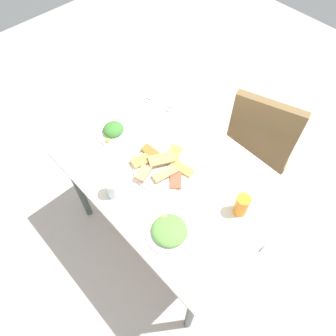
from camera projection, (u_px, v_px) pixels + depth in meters
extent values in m
plane|color=#BBB0A8|center=(171.00, 230.00, 2.27)|extent=(6.00, 6.00, 0.00)
cube|color=silver|center=(172.00, 174.00, 1.68)|extent=(1.12, 0.80, 0.02)
cylinder|color=#44504E|center=(79.00, 188.00, 2.05)|extent=(0.04, 0.04, 0.70)
cylinder|color=#44504E|center=(191.00, 312.00, 1.64)|extent=(0.04, 0.04, 0.70)
cylinder|color=#44504E|center=(158.00, 132.00, 2.31)|extent=(0.04, 0.04, 0.70)
cylinder|color=#44504E|center=(272.00, 227.00, 1.90)|extent=(0.04, 0.04, 0.70)
cube|color=brown|center=(262.00, 137.00, 2.23)|extent=(0.54, 0.54, 0.06)
cube|color=brown|center=(262.00, 131.00, 1.92)|extent=(0.39, 0.18, 0.46)
cylinder|color=brown|center=(287.00, 147.00, 2.45)|extent=(0.03, 0.03, 0.37)
cylinder|color=brown|center=(240.00, 130.00, 2.55)|extent=(0.03, 0.03, 0.37)
cylinder|color=brown|center=(272.00, 185.00, 2.26)|extent=(0.03, 0.03, 0.37)
cylinder|color=brown|center=(222.00, 165.00, 2.36)|extent=(0.03, 0.03, 0.37)
cylinder|color=white|center=(162.00, 168.00, 1.68)|extent=(0.30, 0.30, 0.01)
cube|color=tan|center=(162.00, 159.00, 1.67)|extent=(0.12, 0.15, 0.01)
cube|color=tan|center=(165.00, 173.00, 1.63)|extent=(0.08, 0.14, 0.01)
cube|color=tan|center=(143.00, 173.00, 1.63)|extent=(0.09, 0.11, 0.01)
cube|color=olive|center=(152.00, 152.00, 1.72)|extent=(0.11, 0.06, 0.02)
cube|color=tan|center=(143.00, 160.00, 1.69)|extent=(0.09, 0.13, 0.02)
cube|color=#C9573D|center=(176.00, 180.00, 1.62)|extent=(0.11, 0.11, 0.01)
cube|color=gold|center=(182.00, 168.00, 1.66)|extent=(0.13, 0.08, 0.02)
cube|color=#D29248|center=(174.00, 154.00, 1.71)|extent=(0.11, 0.12, 0.02)
cylinder|color=white|center=(169.00, 232.00, 1.48)|extent=(0.22, 0.22, 0.01)
ellipsoid|color=#659C46|center=(170.00, 230.00, 1.46)|extent=(0.17, 0.17, 0.05)
sphere|color=#F1E057|center=(164.00, 218.00, 1.50)|extent=(0.03, 0.03, 0.03)
cylinder|color=white|center=(114.00, 132.00, 1.82)|extent=(0.20, 0.20, 0.01)
ellipsoid|color=#418534|center=(113.00, 129.00, 1.80)|extent=(0.14, 0.14, 0.07)
sphere|color=#E1E642|center=(108.00, 140.00, 1.76)|extent=(0.03, 0.03, 0.03)
cylinder|color=orange|center=(242.00, 205.00, 1.50)|extent=(0.09, 0.09, 0.12)
cylinder|color=silver|center=(113.00, 188.00, 1.56)|extent=(0.07, 0.07, 0.10)
cube|color=white|center=(158.00, 104.00, 1.95)|extent=(0.14, 0.14, 0.00)
cube|color=silver|center=(156.00, 105.00, 1.94)|extent=(0.19, 0.07, 0.00)
cube|color=silver|center=(160.00, 102.00, 1.95)|extent=(0.18, 0.08, 0.00)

